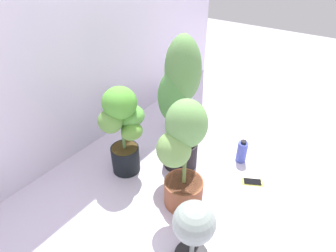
% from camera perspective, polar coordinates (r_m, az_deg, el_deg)
% --- Properties ---
extents(ground_plane, '(8.00, 8.00, 0.00)m').
position_cam_1_polar(ground_plane, '(2.08, 5.88, -8.45)').
color(ground_plane, silver).
rests_on(ground_plane, ground).
extents(mylar_back_wall, '(3.20, 0.01, 2.00)m').
position_cam_1_polar(mylar_back_wall, '(2.12, -14.34, 22.22)').
color(mylar_back_wall, silver).
rests_on(mylar_back_wall, ground).
extents(potted_plant_front_left, '(0.33, 0.27, 0.74)m').
position_cam_1_polar(potted_plant_front_left, '(1.57, 2.99, -5.94)').
color(potted_plant_front_left, brown).
rests_on(potted_plant_front_left, ground).
extents(potted_plant_back_right, '(0.29, 0.25, 0.83)m').
position_cam_1_polar(potted_plant_back_right, '(2.21, 2.61, 9.55)').
color(potted_plant_back_right, black).
rests_on(potted_plant_back_right, ground).
extents(potted_plant_back_left, '(0.35, 0.31, 0.65)m').
position_cam_1_polar(potted_plant_back_left, '(1.85, -9.14, -0.08)').
color(potted_plant_back_left, black).
rests_on(potted_plant_back_left, ground).
extents(potted_plant_center, '(0.36, 0.33, 0.95)m').
position_cam_1_polar(potted_plant_center, '(1.80, 2.44, 5.02)').
color(potted_plant_center, black).
rests_on(potted_plant_center, ground).
extents(cell_phone, '(0.13, 0.16, 0.01)m').
position_cam_1_polar(cell_phone, '(2.05, 16.76, -10.80)').
color(cell_phone, '#CDCA4D').
rests_on(cell_phone, ground).
extents(floor_fan, '(0.29, 0.29, 0.40)m').
position_cam_1_polar(floor_fan, '(1.42, 5.27, -19.50)').
color(floor_fan, black).
rests_on(floor_fan, ground).
extents(nutrient_bottle, '(0.07, 0.07, 0.18)m').
position_cam_1_polar(nutrient_bottle, '(2.15, 14.76, -5.07)').
color(nutrient_bottle, '#4858C2').
rests_on(nutrient_bottle, ground).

